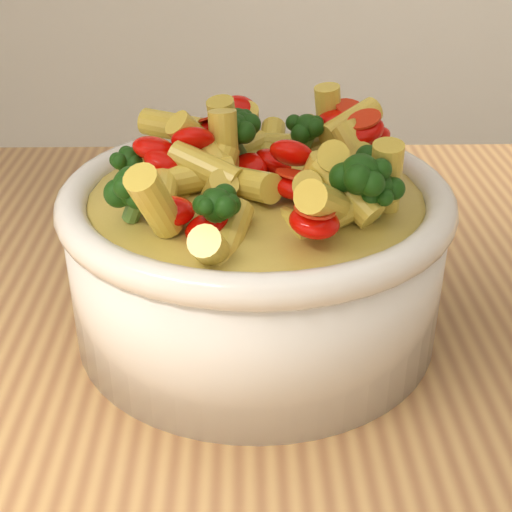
{
  "coord_description": "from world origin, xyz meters",
  "views": [
    {
      "loc": [
        -0.02,
        -0.3,
        1.16
      ],
      "look_at": [
        -0.02,
        0.08,
        0.95
      ],
      "focal_mm": 50.0,
      "sensor_mm": 36.0,
      "label": 1
    }
  ],
  "objects": [
    {
      "name": "serving_bowl",
      "position": [
        -0.02,
        0.08,
        0.95
      ],
      "size": [
        0.23,
        0.23,
        0.1
      ],
      "color": "white",
      "rests_on": "table"
    },
    {
      "name": "pasta_salad",
      "position": [
        -0.02,
        0.08,
        1.01
      ],
      "size": [
        0.18,
        0.18,
        0.04
      ],
      "color": "#E8CC49",
      "rests_on": "serving_bowl"
    }
  ]
}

